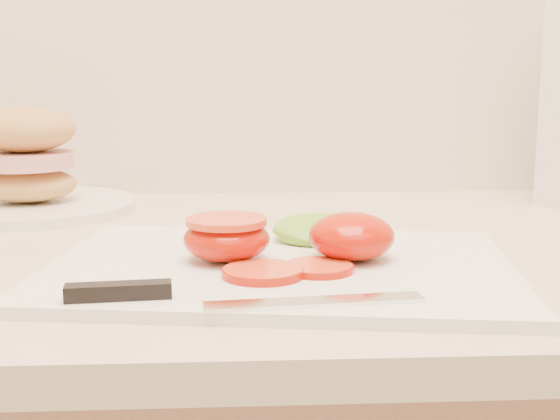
{
  "coord_description": "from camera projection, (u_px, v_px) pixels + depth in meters",
  "views": [
    {
      "loc": [
        -0.35,
        0.89,
        1.11
      ],
      "look_at": [
        -0.31,
        1.57,
        0.99
      ],
      "focal_mm": 50.0,
      "sensor_mm": 36.0,
      "label": 1
    }
  ],
  "objects": [
    {
      "name": "tomato_half_dome",
      "position": [
        351.0,
        236.0,
        0.69
      ],
      "size": [
        0.08,
        0.08,
        0.04
      ],
      "primitive_type": "ellipsoid",
      "color": "#B21102",
      "rests_on": "cutting_board"
    },
    {
      "name": "cutting_board",
      "position": [
        281.0,
        268.0,
        0.68
      ],
      "size": [
        0.44,
        0.34,
        0.01
      ],
      "primitive_type": "cube",
      "rotation": [
        0.0,
        0.0,
        -0.14
      ],
      "color": "white",
      "rests_on": "counter"
    },
    {
      "name": "tomato_slice_0",
      "position": [
        263.0,
        272.0,
        0.64
      ],
      "size": [
        0.07,
        0.07,
        0.01
      ],
      "primitive_type": "cylinder",
      "color": "#ED5C27",
      "rests_on": "cutting_board"
    },
    {
      "name": "knife",
      "position": [
        195.0,
        295.0,
        0.57
      ],
      "size": [
        0.26,
        0.05,
        0.01
      ],
      "rotation": [
        0.0,
        0.0,
        0.11
      ],
      "color": "silver",
      "rests_on": "cutting_board"
    },
    {
      "name": "tomato_slice_1",
      "position": [
        318.0,
        268.0,
        0.65
      ],
      "size": [
        0.06,
        0.06,
        0.01
      ],
      "primitive_type": "cylinder",
      "color": "#ED5C27",
      "rests_on": "cutting_board"
    },
    {
      "name": "lettuce_leaf_0",
      "position": [
        322.0,
        230.0,
        0.77
      ],
      "size": [
        0.1,
        0.07,
        0.02
      ],
      "primitive_type": "ellipsoid",
      "rotation": [
        0.0,
        0.0,
        -0.01
      ],
      "color": "#82C133",
      "rests_on": "cutting_board"
    },
    {
      "name": "sandwich_plate",
      "position": [
        27.0,
        173.0,
        0.97
      ],
      "size": [
        0.27,
        0.27,
        0.13
      ],
      "rotation": [
        0.0,
        0.0,
        -0.2
      ],
      "color": "white",
      "rests_on": "counter"
    },
    {
      "name": "tomato_half_cut",
      "position": [
        227.0,
        237.0,
        0.69
      ],
      "size": [
        0.08,
        0.08,
        0.04
      ],
      "color": "#B21102",
      "rests_on": "cutting_board"
    }
  ]
}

